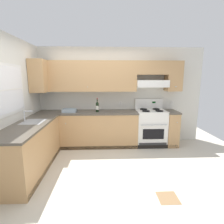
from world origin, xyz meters
TOP-DOWN VIEW (x-y plane):
  - ground_plane at (0.00, 0.00)m, footprint 7.04×7.04m
  - floor_accent_tile at (1.10, -0.91)m, footprint 0.30×0.30m
  - wall_back at (0.39, 1.53)m, footprint 4.68×0.57m
  - wall_left at (-1.59, 0.23)m, footprint 0.47×4.00m
  - counter_back_run at (-0.04, 1.24)m, footprint 3.60×0.65m
  - counter_left_run at (-1.24, -0.00)m, footprint 0.63×1.91m
  - stove at (1.38, 1.25)m, footprint 0.76×0.62m
  - wine_bottle at (-0.02, 1.21)m, footprint 0.08×0.08m
  - bowl at (-0.73, 1.21)m, footprint 0.34×0.23m

SIDE VIEW (x-z plane):
  - ground_plane at x=0.00m, z-range 0.00..0.00m
  - floor_accent_tile at x=1.10m, z-range 0.00..0.01m
  - counter_back_run at x=-0.04m, z-range 0.00..0.91m
  - counter_left_run at x=-1.24m, z-range -0.11..1.03m
  - stove at x=1.38m, z-range -0.12..1.08m
  - bowl at x=-0.73m, z-range 0.90..0.98m
  - wine_bottle at x=-0.02m, z-range 0.88..1.22m
  - wall_left at x=-1.59m, z-range 0.07..2.62m
  - wall_back at x=0.39m, z-range 0.20..2.75m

